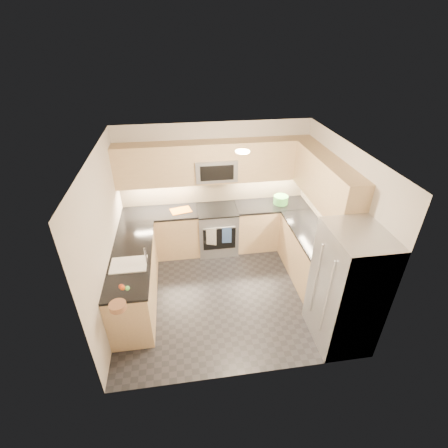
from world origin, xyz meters
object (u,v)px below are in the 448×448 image
Objects in this scene: refrigerator at (346,289)px; cutting_board at (181,210)px; utensil_bowl at (281,200)px; fruit_basket at (118,306)px; gas_range at (217,230)px; microwave at (216,169)px.

cutting_board is at bearing 131.22° from refrigerator.
utensil_bowl reaches higher than fruit_basket.
fruit_basket is at bearing -122.91° from gas_range.
cutting_board is (-2.14, 2.44, 0.05)m from refrigerator.
fruit_basket is (-2.81, -2.41, -0.04)m from utensil_bowl.
utensil_bowl reaches higher than cutting_board.
gas_range is 0.85m from cutting_board.
cutting_board is at bearing -179.75° from utensil_bowl.
refrigerator is 2.46m from utensil_bowl.
microwave reaches higher than refrigerator.
cutting_board is at bearing 70.42° from fruit_basket.
microwave is 3.03m from fruit_basket.
gas_range is at bearing -1.34° from cutting_board.
microwave is 2.68× the size of utensil_bowl.
microwave reaches higher than gas_range.
gas_range is 2.41× the size of cutting_board.
microwave reaches higher than fruit_basket.
cutting_board is 2.55m from fruit_basket.
gas_range is at bearing 120.88° from refrigerator.
fruit_basket is at bearing -109.58° from cutting_board.
gas_range is 2.89m from fruit_basket.
fruit_basket is (-1.54, -2.51, -0.72)m from microwave.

